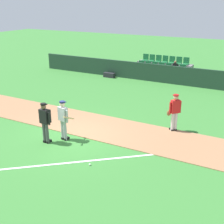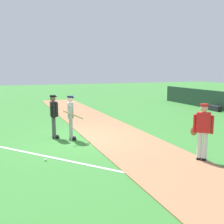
{
  "view_description": "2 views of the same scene",
  "coord_description": "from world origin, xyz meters",
  "views": [
    {
      "loc": [
        7.28,
        -9.57,
        5.63
      ],
      "look_at": [
        1.69,
        0.82,
        1.2
      ],
      "focal_mm": 47.44,
      "sensor_mm": 36.0,
      "label": 1
    },
    {
      "loc": [
        9.97,
        -2.61,
        2.76
      ],
      "look_at": [
        0.61,
        1.14,
        1.13
      ],
      "focal_mm": 42.0,
      "sensor_mm": 36.0,
      "label": 2
    }
  ],
  "objects": [
    {
      "name": "batter_grey_jersey",
      "position": [
        -0.02,
        -0.36,
        0.97
      ],
      "size": [
        0.62,
        0.8,
        1.76
      ],
      "color": "#B2B2B2",
      "rests_on": "ground"
    },
    {
      "name": "foul_line_chalk",
      "position": [
        3.0,
        -0.5,
        0.01
      ],
      "size": [
        9.32,
        7.71,
        0.01
      ],
      "primitive_type": "cube",
      "rotation": [
        0.0,
        0.0,
        0.69
      ],
      "color": "white",
      "rests_on": "ground"
    },
    {
      "name": "ground_plane",
      "position": [
        0.0,
        0.0,
        0.0
      ],
      "size": [
        80.0,
        80.0,
        0.0
      ],
      "primitive_type": "plane",
      "color": "#387A33"
    },
    {
      "name": "dugout_fence",
      "position": [
        0.0,
        10.81,
        0.66
      ],
      "size": [
        20.0,
        0.16,
        1.31
      ],
      "primitive_type": "cube",
      "color": "#1E3828",
      "rests_on": "ground"
    },
    {
      "name": "runner_red_jersey",
      "position": [
        3.84,
        2.78,
        0.96
      ],
      "size": [
        0.56,
        0.5,
        1.76
      ],
      "color": "silver",
      "rests_on": "ground"
    },
    {
      "name": "infield_dirt_path",
      "position": [
        0.0,
        1.56,
        0.01
      ],
      "size": [
        28.0,
        2.75,
        0.03
      ],
      "primitive_type": "cube",
      "color": "#9E704C",
      "rests_on": "ground"
    },
    {
      "name": "baseball",
      "position": [
        2.1,
        -1.65,
        0.04
      ],
      "size": [
        0.07,
        0.07,
        0.07
      ],
      "primitive_type": "sphere",
      "color": "white",
      "rests_on": "ground"
    },
    {
      "name": "umpire_home_plate",
      "position": [
        -0.52,
        -0.93,
        1.0
      ],
      "size": [
        0.59,
        0.32,
        1.76
      ],
      "color": "#4C4C4C",
      "rests_on": "ground"
    },
    {
      "name": "equipment_bag",
      "position": [
        -3.7,
        10.36,
        0.18
      ],
      "size": [
        0.9,
        0.36,
        0.36
      ],
      "primitive_type": "cube",
      "color": "#232328",
      "rests_on": "ground"
    },
    {
      "name": "stadium_bleachers",
      "position": [
        0.01,
        12.26,
        0.48
      ],
      "size": [
        4.45,
        2.1,
        1.65
      ],
      "color": "slate",
      "rests_on": "ground"
    }
  ]
}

